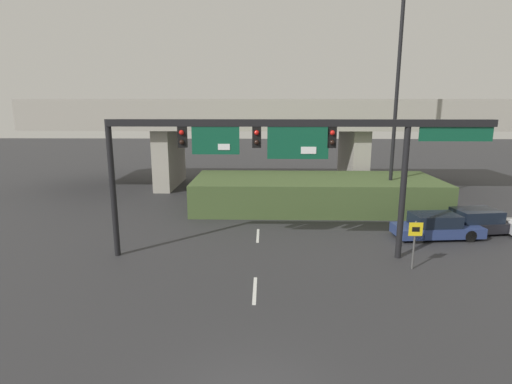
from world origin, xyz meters
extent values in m
cube|color=silver|center=(0.00, 6.19, 0.00)|extent=(0.14, 2.40, 0.01)
cube|color=silver|center=(0.00, 12.94, 0.00)|extent=(0.14, 2.40, 0.01)
cube|color=silver|center=(0.00, 19.69, 0.00)|extent=(0.14, 2.40, 0.01)
cube|color=silver|center=(0.00, 26.44, 0.00)|extent=(0.14, 2.40, 0.01)
cylinder|color=black|center=(-6.76, 9.82, 3.26)|extent=(0.28, 0.28, 6.51)
cylinder|color=black|center=(6.76, 9.82, 3.26)|extent=(0.28, 0.28, 6.51)
cube|color=black|center=(1.93, 9.82, 6.35)|extent=(17.38, 0.32, 0.32)
cube|color=black|center=(-3.38, 9.82, 5.72)|extent=(0.40, 0.28, 0.95)
sphere|color=red|center=(-3.38, 9.65, 5.93)|extent=(0.22, 0.22, 0.22)
sphere|color=black|center=(-3.38, 9.65, 5.51)|extent=(0.22, 0.22, 0.22)
cube|color=black|center=(0.00, 9.82, 5.72)|extent=(0.40, 0.28, 0.95)
sphere|color=red|center=(0.00, 9.65, 5.93)|extent=(0.22, 0.22, 0.22)
sphere|color=black|center=(0.00, 9.65, 5.51)|extent=(0.22, 0.22, 0.22)
cube|color=black|center=(3.38, 9.82, 5.72)|extent=(0.40, 0.28, 0.95)
sphere|color=red|center=(3.38, 9.65, 5.93)|extent=(0.22, 0.22, 0.22)
sphere|color=black|center=(3.38, 9.65, 5.51)|extent=(0.22, 0.22, 0.22)
cube|color=#0F4C33|center=(-1.86, 9.72, 5.57)|extent=(2.16, 0.08, 1.25)
cube|color=white|center=(-1.48, 9.67, 5.29)|extent=(0.54, 0.03, 0.27)
cube|color=#0F4C33|center=(1.86, 9.72, 5.47)|extent=(2.76, 0.08, 1.45)
cube|color=white|center=(2.34, 9.67, 5.15)|extent=(0.69, 0.03, 0.32)
cube|color=#0F4C33|center=(8.89, 9.76, 5.87)|extent=(3.26, 0.07, 0.64)
cylinder|color=#4C4C4C|center=(6.95, 8.44, 1.10)|extent=(0.08, 0.08, 2.21)
cube|color=yellow|center=(6.95, 8.40, 1.86)|extent=(0.60, 0.03, 0.60)
cube|color=black|center=(6.95, 8.38, 1.86)|extent=(0.33, 0.01, 0.21)
cylinder|color=black|center=(8.95, 18.61, 6.83)|extent=(0.24, 0.24, 13.67)
cube|color=#A39E93|center=(0.00, 27.14, 5.94)|extent=(38.51, 8.56, 1.54)
cube|color=#A39E93|center=(0.00, 23.06, 7.16)|extent=(38.51, 0.40, 0.90)
cube|color=#A39E93|center=(-8.18, 27.14, 2.58)|extent=(1.40, 6.85, 5.17)
cube|color=#A39E93|center=(8.18, 27.14, 2.58)|extent=(1.40, 6.85, 5.17)
cube|color=#42562D|center=(3.94, 19.32, 1.08)|extent=(16.98, 6.42, 2.15)
cube|color=navy|center=(9.83, 12.82, 0.43)|extent=(4.77, 2.23, 0.55)
cube|color=black|center=(9.65, 12.81, 1.03)|extent=(2.54, 1.83, 0.65)
cylinder|color=black|center=(11.18, 13.74, 0.32)|extent=(0.66, 0.28, 0.64)
cylinder|color=black|center=(11.33, 12.18, 0.32)|extent=(0.66, 0.28, 0.64)
cylinder|color=black|center=(8.33, 13.47, 0.32)|extent=(0.66, 0.28, 0.64)
cylinder|color=black|center=(8.48, 11.90, 0.32)|extent=(0.66, 0.28, 0.64)
cube|color=black|center=(12.60, 13.84, 0.43)|extent=(4.79, 2.57, 0.55)
cube|color=black|center=(12.42, 13.81, 1.03)|extent=(2.60, 2.04, 0.65)
cylinder|color=black|center=(13.86, 14.88, 0.32)|extent=(0.67, 0.32, 0.64)
cylinder|color=black|center=(14.12, 13.23, 0.32)|extent=(0.67, 0.32, 0.64)
cylinder|color=black|center=(11.07, 14.44, 0.32)|extent=(0.67, 0.32, 0.64)
cylinder|color=black|center=(11.33, 12.79, 0.32)|extent=(0.67, 0.32, 0.64)
camera|label=1|loc=(0.38, -8.34, 7.11)|focal=28.00mm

